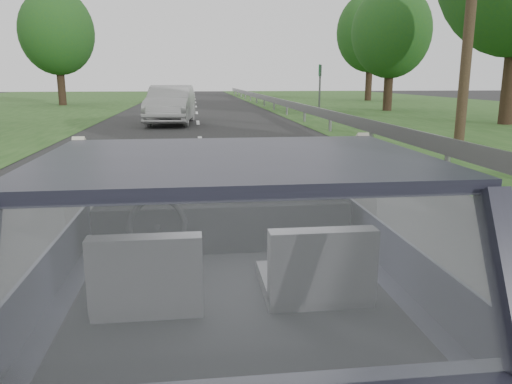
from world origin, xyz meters
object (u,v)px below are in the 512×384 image
object	(u,v)px
subject_car	(230,276)
highway_sign	(320,89)
cat	(256,184)
other_car	(171,105)

from	to	relation	value
subject_car	highway_sign	world-z (taller)	highway_sign
cat	highway_sign	distance (m)	23.64
cat	other_car	world-z (taller)	other_car
highway_sign	other_car	bearing A→B (deg)	-121.74
subject_car	highway_sign	xyz separation A→B (m)	(6.42, 23.47, 0.51)
cat	highway_sign	size ratio (longest dim) A/B	0.25
subject_car	highway_sign	bearing A→B (deg)	74.70
subject_car	highway_sign	size ratio (longest dim) A/B	1.62
subject_car	other_car	size ratio (longest dim) A/B	0.87
cat	highway_sign	xyz separation A→B (m)	(6.20, 22.81, 0.14)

